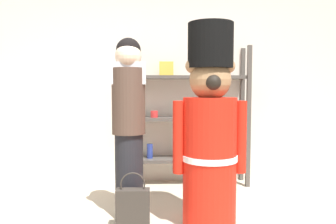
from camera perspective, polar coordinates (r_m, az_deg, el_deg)
The scene contains 5 objects.
back_wall at distance 4.29m, azimuth -2.03°, elevation 5.33°, with size 6.40×0.12×2.60m, color silver.
merchandise_shelf at distance 4.11m, azimuth 4.00°, elevation -0.49°, with size 1.43×0.35×1.73m.
teddy_bear_guard at distance 2.82m, azimuth 7.31°, elevation -3.72°, with size 0.64×0.48×1.75m.
person_shopper at distance 3.00m, azimuth -6.87°, elevation -1.70°, with size 0.32×0.30×1.66m.
shopping_bag at distance 2.91m, azimuth -6.15°, elevation -16.42°, with size 0.29×0.11×0.50m.
Camera 1 is at (-0.00, -2.09, 1.20)m, focal length 34.86 mm.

